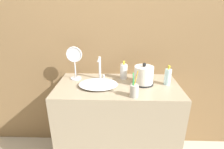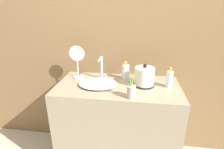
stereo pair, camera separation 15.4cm
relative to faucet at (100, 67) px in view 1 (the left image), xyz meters
The scene contains 9 objects.
wall_back 0.40m from the faucet, 45.26° to the left, with size 6.00×0.04×2.60m.
vanity_counter 0.59m from the faucet, 37.22° to the right, with size 1.11×0.56×0.86m.
sink_basin 0.19m from the faucet, 91.73° to the right, with size 0.35×0.27×0.04m.
faucet is the anchor object (origin of this frame).
electric_kettle 0.41m from the faucet, 13.84° to the right, with size 0.18×0.18×0.20m.
toothbrush_cup 0.46m from the faucet, 49.06° to the right, with size 0.07×0.07×0.21m.
lotion_bottle 0.23m from the faucet, ahead, with size 0.07×0.07×0.18m.
shampoo_bottle 0.62m from the faucet, ahead, with size 0.06×0.06×0.18m.
vanity_mirror 0.25m from the faucet, behind, with size 0.15×0.10×0.32m.
Camera 1 is at (-0.01, -1.15, 1.52)m, focal length 28.00 mm.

